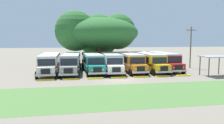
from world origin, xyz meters
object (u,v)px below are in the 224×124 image
(parked_bus_slot_3, at_px, (111,61))
(utility_pole, at_px, (191,46))
(parked_bus_slot_6, at_px, (163,60))
(parked_bus_slot_0, at_px, (50,62))
(parked_bus_slot_2, at_px, (92,61))
(parked_bus_slot_5, at_px, (148,61))
(broad_shade_tree, at_px, (99,33))
(waiting_shelter, at_px, (215,58))
(parked_bus_slot_4, at_px, (129,61))
(parked_bus_slot_1, at_px, (71,62))

(parked_bus_slot_3, height_order, utility_pole, utility_pole)
(parked_bus_slot_6, bearing_deg, parked_bus_slot_3, -84.75)
(parked_bus_slot_0, height_order, parked_bus_slot_6, same)
(parked_bus_slot_2, distance_m, parked_bus_slot_5, 8.90)
(parked_bus_slot_5, height_order, broad_shade_tree, broad_shade_tree)
(parked_bus_slot_5, relative_size, waiting_shelter, 3.03)
(parked_bus_slot_0, bearing_deg, parked_bus_slot_3, 88.56)
(broad_shade_tree, height_order, waiting_shelter, broad_shade_tree)
(parked_bus_slot_3, height_order, parked_bus_slot_4, same)
(parked_bus_slot_4, relative_size, parked_bus_slot_6, 1.00)
(parked_bus_slot_0, height_order, waiting_shelter, parked_bus_slot_0)
(parked_bus_slot_3, bearing_deg, parked_bus_slot_5, 91.62)
(parked_bus_slot_0, relative_size, parked_bus_slot_5, 1.00)
(parked_bus_slot_2, distance_m, broad_shade_tree, 11.12)
(parked_bus_slot_1, bearing_deg, parked_bus_slot_4, 93.83)
(parked_bus_slot_5, relative_size, utility_pole, 1.51)
(parked_bus_slot_6, bearing_deg, parked_bus_slot_5, -75.87)
(parked_bus_slot_0, height_order, parked_bus_slot_5, same)
(parked_bus_slot_1, distance_m, parked_bus_slot_4, 9.01)
(waiting_shelter, bearing_deg, parked_bus_slot_5, 138.77)
(parked_bus_slot_1, height_order, parked_bus_slot_5, same)
(parked_bus_slot_6, xyz_separation_m, waiting_shelter, (4.42, -7.03, 0.87))
(parked_bus_slot_1, distance_m, waiting_shelter, 20.47)
(parked_bus_slot_4, relative_size, waiting_shelter, 3.02)
(parked_bus_slot_3, bearing_deg, parked_bus_slot_6, 95.95)
(parked_bus_slot_2, height_order, parked_bus_slot_3, same)
(parked_bus_slot_5, xyz_separation_m, waiting_shelter, (7.30, -6.39, 0.87))
(parked_bus_slot_5, relative_size, broad_shade_tree, 0.67)
(parked_bus_slot_3, bearing_deg, utility_pole, 97.57)
(parked_bus_slot_0, distance_m, parked_bus_slot_6, 18.09)
(broad_shade_tree, height_order, utility_pole, broad_shade_tree)
(parked_bus_slot_5, bearing_deg, parked_bus_slot_0, -93.65)
(parked_bus_slot_6, distance_m, utility_pole, 5.94)
(broad_shade_tree, bearing_deg, parked_bus_slot_1, -118.18)
(parked_bus_slot_5, height_order, parked_bus_slot_6, same)
(parked_bus_slot_4, height_order, parked_bus_slot_6, same)
(parked_bus_slot_0, xyz_separation_m, parked_bus_slot_2, (6.31, 0.29, 0.00))
(parked_bus_slot_2, bearing_deg, parked_bus_slot_5, 84.99)
(parked_bus_slot_3, xyz_separation_m, waiting_shelter, (13.32, -6.47, 0.87))
(parked_bus_slot_3, xyz_separation_m, utility_pole, (14.34, 1.32, 2.27))
(broad_shade_tree, bearing_deg, parked_bus_slot_4, -70.34)
(parked_bus_slot_5, bearing_deg, parked_bus_slot_1, -93.76)
(parked_bus_slot_2, height_order, utility_pole, utility_pole)
(parked_bus_slot_2, relative_size, utility_pole, 1.51)
(parked_bus_slot_0, relative_size, parked_bus_slot_1, 1.00)
(parked_bus_slot_2, xyz_separation_m, utility_pole, (17.21, 0.94, 2.27))
(parked_bus_slot_4, height_order, broad_shade_tree, broad_shade_tree)
(parked_bus_slot_2, xyz_separation_m, parked_bus_slot_3, (2.87, -0.38, 0.00))
(parked_bus_slot_4, bearing_deg, parked_bus_slot_2, -93.50)
(parked_bus_slot_2, relative_size, parked_bus_slot_3, 1.00)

